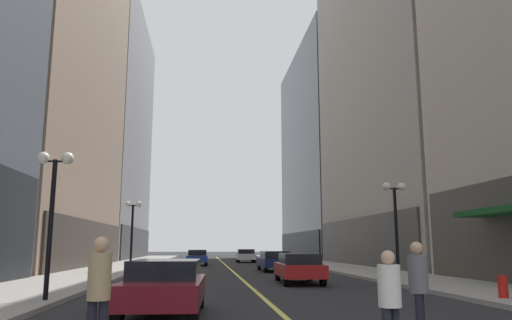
{
  "coord_description": "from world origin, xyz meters",
  "views": [
    {
      "loc": [
        -1.95,
        -3.92,
        1.67
      ],
      "look_at": [
        1.21,
        25.62,
        6.94
      ],
      "focal_mm": 33.95,
      "sensor_mm": 36.0,
      "label": 1
    }
  ],
  "objects_px": {
    "pedestrian_in_white_shirt": "(390,297)",
    "street_lamp_left_far": "(132,220)",
    "pedestrian_in_tan_trench": "(99,287)",
    "pedestrian_in_grey_suit": "(418,283)",
    "car_blue": "(198,257)",
    "car_white": "(246,255)",
    "car_red": "(299,267)",
    "street_lamp_right_mid": "(395,209)",
    "fire_hydrant_right": "(503,289)",
    "car_maroon": "(165,285)",
    "car_navy": "(274,260)",
    "street_lamp_left_near": "(53,191)"
  },
  "relations": [
    {
      "from": "pedestrian_in_white_shirt",
      "to": "fire_hydrant_right",
      "type": "height_order",
      "value": "pedestrian_in_white_shirt"
    },
    {
      "from": "pedestrian_in_grey_suit",
      "to": "street_lamp_left_far",
      "type": "distance_m",
      "value": 24.14
    },
    {
      "from": "pedestrian_in_white_shirt",
      "to": "pedestrian_in_grey_suit",
      "type": "xyz_separation_m",
      "value": [
        1.03,
        1.29,
        0.09
      ]
    },
    {
      "from": "pedestrian_in_white_shirt",
      "to": "pedestrian_in_grey_suit",
      "type": "bearing_deg",
      "value": 51.24
    },
    {
      "from": "car_maroon",
      "to": "fire_hydrant_right",
      "type": "distance_m",
      "value": 9.91
    },
    {
      "from": "car_red",
      "to": "car_navy",
      "type": "xyz_separation_m",
      "value": [
        0.38,
        10.39,
        0.0
      ]
    },
    {
      "from": "car_blue",
      "to": "street_lamp_left_near",
      "type": "relative_size",
      "value": 0.96
    },
    {
      "from": "car_blue",
      "to": "car_white",
      "type": "bearing_deg",
      "value": 57.3
    },
    {
      "from": "car_maroon",
      "to": "car_navy",
      "type": "relative_size",
      "value": 0.9
    },
    {
      "from": "car_red",
      "to": "pedestrian_in_grey_suit",
      "type": "relative_size",
      "value": 2.68
    },
    {
      "from": "pedestrian_in_tan_trench",
      "to": "street_lamp_left_near",
      "type": "distance_m",
      "value": 8.05
    },
    {
      "from": "pedestrian_in_tan_trench",
      "to": "pedestrian_in_grey_suit",
      "type": "bearing_deg",
      "value": 8.91
    },
    {
      "from": "street_lamp_left_near",
      "to": "pedestrian_in_tan_trench",
      "type": "bearing_deg",
      "value": -67.87
    },
    {
      "from": "car_blue",
      "to": "street_lamp_left_far",
      "type": "bearing_deg",
      "value": -109.05
    },
    {
      "from": "car_maroon",
      "to": "car_red",
      "type": "bearing_deg",
      "value": 61.56
    },
    {
      "from": "pedestrian_in_grey_suit",
      "to": "street_lamp_left_near",
      "type": "distance_m",
      "value": 10.63
    },
    {
      "from": "car_navy",
      "to": "car_maroon",
      "type": "bearing_deg",
      "value": -105.62
    },
    {
      "from": "car_maroon",
      "to": "pedestrian_in_grey_suit",
      "type": "distance_m",
      "value": 6.12
    },
    {
      "from": "car_maroon",
      "to": "fire_hydrant_right",
      "type": "height_order",
      "value": "car_maroon"
    },
    {
      "from": "car_maroon",
      "to": "fire_hydrant_right",
      "type": "bearing_deg",
      "value": 9.17
    },
    {
      "from": "car_white",
      "to": "street_lamp_left_far",
      "type": "relative_size",
      "value": 0.94
    },
    {
      "from": "car_maroon",
      "to": "car_red",
      "type": "xyz_separation_m",
      "value": [
        5.21,
        9.63,
        0.0
      ]
    },
    {
      "from": "pedestrian_in_white_shirt",
      "to": "street_lamp_right_mid",
      "type": "height_order",
      "value": "street_lamp_right_mid"
    },
    {
      "from": "car_blue",
      "to": "pedestrian_in_tan_trench",
      "type": "relative_size",
      "value": 2.36
    },
    {
      "from": "car_white",
      "to": "street_lamp_right_mid",
      "type": "relative_size",
      "value": 0.94
    },
    {
      "from": "street_lamp_left_far",
      "to": "pedestrian_in_white_shirt",
      "type": "bearing_deg",
      "value": -73.21
    },
    {
      "from": "street_lamp_right_mid",
      "to": "fire_hydrant_right",
      "type": "bearing_deg",
      "value": -85.68
    },
    {
      "from": "pedestrian_in_grey_suit",
      "to": "street_lamp_left_far",
      "type": "bearing_deg",
      "value": 110.03
    },
    {
      "from": "street_lamp_left_far",
      "to": "car_blue",
      "type": "bearing_deg",
      "value": 70.95
    },
    {
      "from": "car_maroon",
      "to": "car_blue",
      "type": "height_order",
      "value": "same"
    },
    {
      "from": "fire_hydrant_right",
      "to": "pedestrian_in_grey_suit",
      "type": "bearing_deg",
      "value": -132.75
    },
    {
      "from": "car_white",
      "to": "fire_hydrant_right",
      "type": "xyz_separation_m",
      "value": [
        4.58,
        -35.98,
        -0.32
      ]
    },
    {
      "from": "car_red",
      "to": "street_lamp_left_far",
      "type": "distance_m",
      "value": 12.83
    },
    {
      "from": "pedestrian_in_grey_suit",
      "to": "street_lamp_left_far",
      "type": "xyz_separation_m",
      "value": [
        -8.23,
        22.58,
        2.24
      ]
    },
    {
      "from": "street_lamp_right_mid",
      "to": "pedestrian_in_white_shirt",
      "type": "bearing_deg",
      "value": -112.71
    },
    {
      "from": "car_red",
      "to": "street_lamp_left_far",
      "type": "relative_size",
      "value": 1.05
    },
    {
      "from": "car_maroon",
      "to": "car_red",
      "type": "relative_size",
      "value": 0.91
    },
    {
      "from": "pedestrian_in_white_shirt",
      "to": "car_navy",
      "type": "bearing_deg",
      "value": 85.64
    },
    {
      "from": "car_blue",
      "to": "pedestrian_in_white_shirt",
      "type": "height_order",
      "value": "pedestrian_in_white_shirt"
    },
    {
      "from": "pedestrian_in_grey_suit",
      "to": "street_lamp_right_mid",
      "type": "height_order",
      "value": "street_lamp_right_mid"
    },
    {
      "from": "car_navy",
      "to": "car_white",
      "type": "height_order",
      "value": "same"
    },
    {
      "from": "pedestrian_in_grey_suit",
      "to": "street_lamp_right_mid",
      "type": "bearing_deg",
      "value": 69.31
    },
    {
      "from": "fire_hydrant_right",
      "to": "car_navy",
      "type": "bearing_deg",
      "value": 102.78
    },
    {
      "from": "pedestrian_in_white_shirt",
      "to": "street_lamp_left_far",
      "type": "height_order",
      "value": "street_lamp_left_far"
    },
    {
      "from": "car_white",
      "to": "street_lamp_left_far",
      "type": "distance_m",
      "value": 20.95
    },
    {
      "from": "car_red",
      "to": "pedestrian_in_white_shirt",
      "type": "distance_m",
      "value": 14.9
    },
    {
      "from": "car_white",
      "to": "street_lamp_right_mid",
      "type": "bearing_deg",
      "value": -82.1
    },
    {
      "from": "car_white",
      "to": "car_navy",
      "type": "bearing_deg",
      "value": -88.71
    },
    {
      "from": "street_lamp_left_near",
      "to": "fire_hydrant_right",
      "type": "distance_m",
      "value": 13.63
    },
    {
      "from": "street_lamp_left_far",
      "to": "fire_hydrant_right",
      "type": "xyz_separation_m",
      "value": [
        13.3,
        -17.1,
        -2.86
      ]
    }
  ]
}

